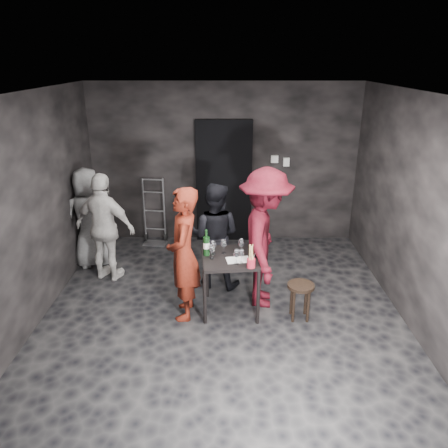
{
  "coord_description": "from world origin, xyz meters",
  "views": [
    {
      "loc": [
        0.05,
        -4.78,
        3.05
      ],
      "look_at": [
        0.02,
        0.25,
        1.12
      ],
      "focal_mm": 35.0,
      "sensor_mm": 36.0,
      "label": 1
    }
  ],
  "objects_px": {
    "stool": "(300,292)",
    "bystander_cream": "(105,225)",
    "breadstick_cup": "(251,257)",
    "server_red": "(183,247)",
    "man_maroon": "(266,224)",
    "bystander_grey": "(89,217)",
    "wine_bottle": "(206,245)",
    "hand_truck": "(155,231)",
    "tasting_table": "(231,264)",
    "woman_black": "(215,236)"
  },
  "relations": [
    {
      "from": "bystander_cream",
      "to": "bystander_grey",
      "type": "xyz_separation_m",
      "value": [
        -0.35,
        0.44,
        -0.04
      ]
    },
    {
      "from": "stool",
      "to": "server_red",
      "type": "relative_size",
      "value": 0.25
    },
    {
      "from": "stool",
      "to": "server_red",
      "type": "bearing_deg",
      "value": 176.91
    },
    {
      "from": "tasting_table",
      "to": "bystander_cream",
      "type": "height_order",
      "value": "bystander_cream"
    },
    {
      "from": "tasting_table",
      "to": "wine_bottle",
      "type": "xyz_separation_m",
      "value": [
        -0.31,
        0.04,
        0.23
      ]
    },
    {
      "from": "tasting_table",
      "to": "wine_bottle",
      "type": "height_order",
      "value": "wine_bottle"
    },
    {
      "from": "hand_truck",
      "to": "bystander_cream",
      "type": "xyz_separation_m",
      "value": [
        -0.47,
        -1.32,
        0.62
      ]
    },
    {
      "from": "server_red",
      "to": "woman_black",
      "type": "bearing_deg",
      "value": 154.4
    },
    {
      "from": "stool",
      "to": "server_red",
      "type": "distance_m",
      "value": 1.53
    },
    {
      "from": "woman_black",
      "to": "man_maroon",
      "type": "height_order",
      "value": "man_maroon"
    },
    {
      "from": "hand_truck",
      "to": "man_maroon",
      "type": "distance_m",
      "value": 2.77
    },
    {
      "from": "server_red",
      "to": "bystander_cream",
      "type": "bearing_deg",
      "value": -130.65
    },
    {
      "from": "tasting_table",
      "to": "man_maroon",
      "type": "distance_m",
      "value": 0.65
    },
    {
      "from": "tasting_table",
      "to": "bystander_cream",
      "type": "xyz_separation_m",
      "value": [
        -1.78,
        0.85,
        0.18
      ]
    },
    {
      "from": "breadstick_cup",
      "to": "bystander_cream",
      "type": "bearing_deg",
      "value": 150.24
    },
    {
      "from": "man_maroon",
      "to": "wine_bottle",
      "type": "bearing_deg",
      "value": 106.61
    },
    {
      "from": "bystander_grey",
      "to": "breadstick_cup",
      "type": "xyz_separation_m",
      "value": [
        2.36,
        -1.59,
        0.09
      ]
    },
    {
      "from": "hand_truck",
      "to": "wine_bottle",
      "type": "xyz_separation_m",
      "value": [
        1.0,
        -2.13,
        0.67
      ]
    },
    {
      "from": "woman_black",
      "to": "bystander_cream",
      "type": "bearing_deg",
      "value": 7.28
    },
    {
      "from": "hand_truck",
      "to": "woman_black",
      "type": "distance_m",
      "value": 1.92
    },
    {
      "from": "tasting_table",
      "to": "wine_bottle",
      "type": "bearing_deg",
      "value": 172.3
    },
    {
      "from": "woman_black",
      "to": "bystander_grey",
      "type": "relative_size",
      "value": 0.94
    },
    {
      "from": "tasting_table",
      "to": "bystander_cream",
      "type": "bearing_deg",
      "value": 154.45
    },
    {
      "from": "bystander_grey",
      "to": "wine_bottle",
      "type": "height_order",
      "value": "bystander_grey"
    },
    {
      "from": "bystander_cream",
      "to": "woman_black",
      "type": "bearing_deg",
      "value": -168.23
    },
    {
      "from": "bystander_cream",
      "to": "bystander_grey",
      "type": "relative_size",
      "value": 1.05
    },
    {
      "from": "hand_truck",
      "to": "man_maroon",
      "type": "height_order",
      "value": "man_maroon"
    },
    {
      "from": "server_red",
      "to": "wine_bottle",
      "type": "relative_size",
      "value": 5.5
    },
    {
      "from": "stool",
      "to": "bystander_cream",
      "type": "xyz_separation_m",
      "value": [
        -2.63,
        1.05,
        0.46
      ]
    },
    {
      "from": "man_maroon",
      "to": "bystander_cream",
      "type": "xyz_separation_m",
      "value": [
        -2.21,
        0.66,
        -0.27
      ]
    },
    {
      "from": "tasting_table",
      "to": "man_maroon",
      "type": "bearing_deg",
      "value": 24.69
    },
    {
      "from": "hand_truck",
      "to": "server_red",
      "type": "distance_m",
      "value": 2.51
    },
    {
      "from": "hand_truck",
      "to": "stool",
      "type": "height_order",
      "value": "hand_truck"
    },
    {
      "from": "woman_black",
      "to": "bystander_cream",
      "type": "xyz_separation_m",
      "value": [
        -1.56,
        0.18,
        0.08
      ]
    },
    {
      "from": "bystander_cream",
      "to": "man_maroon",
      "type": "bearing_deg",
      "value": -178.23
    },
    {
      "from": "stool",
      "to": "wine_bottle",
      "type": "distance_m",
      "value": 1.29
    },
    {
      "from": "server_red",
      "to": "breadstick_cup",
      "type": "xyz_separation_m",
      "value": [
        0.8,
        -0.18,
        -0.04
      ]
    },
    {
      "from": "hand_truck",
      "to": "bystander_cream",
      "type": "height_order",
      "value": "bystander_cream"
    },
    {
      "from": "hand_truck",
      "to": "tasting_table",
      "type": "distance_m",
      "value": 2.57
    },
    {
      "from": "server_red",
      "to": "man_maroon",
      "type": "distance_m",
      "value": 1.07
    },
    {
      "from": "tasting_table",
      "to": "woman_black",
      "type": "height_order",
      "value": "woman_black"
    },
    {
      "from": "stool",
      "to": "wine_bottle",
      "type": "bearing_deg",
      "value": 168.31
    },
    {
      "from": "bystander_grey",
      "to": "wine_bottle",
      "type": "relative_size",
      "value": 4.72
    },
    {
      "from": "wine_bottle",
      "to": "breadstick_cup",
      "type": "relative_size",
      "value": 1.1
    },
    {
      "from": "breadstick_cup",
      "to": "server_red",
      "type": "bearing_deg",
      "value": 167.67
    },
    {
      "from": "woman_black",
      "to": "bystander_cream",
      "type": "relative_size",
      "value": 0.9
    },
    {
      "from": "stool",
      "to": "breadstick_cup",
      "type": "relative_size",
      "value": 1.54
    },
    {
      "from": "tasting_table",
      "to": "server_red",
      "type": "distance_m",
      "value": 0.65
    },
    {
      "from": "stool",
      "to": "bystander_grey",
      "type": "relative_size",
      "value": 0.3
    },
    {
      "from": "tasting_table",
      "to": "wine_bottle",
      "type": "relative_size",
      "value": 2.23
    }
  ]
}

